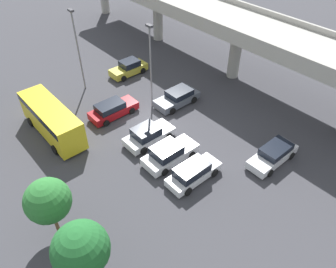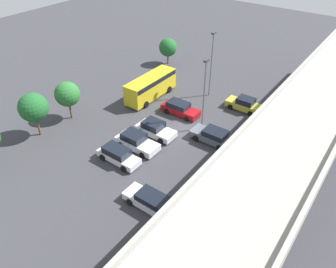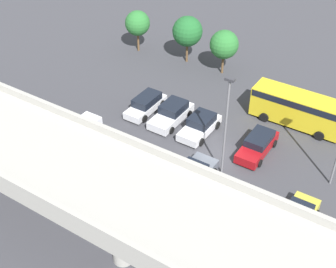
{
  "view_description": "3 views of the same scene",
  "coord_description": "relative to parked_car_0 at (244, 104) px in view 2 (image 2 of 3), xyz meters",
  "views": [
    {
      "loc": [
        20.4,
        -15.04,
        19.45
      ],
      "look_at": [
        3.98,
        -0.81,
        1.05
      ],
      "focal_mm": 35.0,
      "sensor_mm": 36.0,
      "label": 1
    },
    {
      "loc": [
        26.12,
        16.98,
        21.68
      ],
      "look_at": [
        3.23,
        0.25,
        1.31
      ],
      "focal_mm": 35.0,
      "sensor_mm": 36.0,
      "label": 2
    },
    {
      "loc": [
        -12.76,
        26.97,
        24.43
      ],
      "look_at": [
        3.91,
        1.23,
        1.31
      ],
      "focal_mm": 50.0,
      "sensor_mm": 36.0,
      "label": 3
    }
  ],
  "objects": [
    {
      "name": "lamp_post_mid_lot",
      "position": [
        6.83,
        -2.03,
        4.19
      ],
      "size": [
        0.7,
        0.35,
        8.51
      ],
      "color": "slate",
      "rests_on": "ground_plane"
    },
    {
      "name": "lamp_post_near_aisle",
      "position": [
        -0.67,
        -5.46,
        4.24
      ],
      "size": [
        0.7,
        0.35,
        8.61
      ],
      "color": "slate",
      "rests_on": "ground_plane"
    },
    {
      "name": "ground_plane",
      "position": [
        8.22,
        -3.75,
        -0.76
      ],
      "size": [
        115.36,
        115.36,
        0.0
      ],
      "primitive_type": "plane",
      "color": "#38383D"
    },
    {
      "name": "tree_front_centre",
      "position": [
        14.13,
        -16.06,
        2.49
      ],
      "size": [
        2.94,
        2.94,
        4.73
      ],
      "color": "brown",
      "rests_on": "ground_plane"
    },
    {
      "name": "shuttle_bus",
      "position": [
        4.36,
        -11.51,
        0.98
      ],
      "size": [
        8.15,
        2.69,
        2.93
      ],
      "rotation": [
        0.0,
        0.0,
        3.14
      ],
      "color": "gold",
      "rests_on": "ground_plane"
    },
    {
      "name": "tree_front_right",
      "position": [
        18.56,
        -16.21,
        2.77
      ],
      "size": [
        3.19,
        3.19,
        5.13
      ],
      "color": "brown",
      "rests_on": "ground_plane"
    },
    {
      "name": "parked_car_5",
      "position": [
        16.72,
        -5.88,
        -0.01
      ],
      "size": [
        1.99,
        4.66,
        1.55
      ],
      "rotation": [
        0.0,
        0.0,
        1.57
      ],
      "color": "silver",
      "rests_on": "ground_plane"
    },
    {
      "name": "parked_car_2",
      "position": [
        8.2,
        0.19,
        -0.03
      ],
      "size": [
        2.25,
        4.77,
        1.52
      ],
      "rotation": [
        0.0,
        0.0,
        -1.57
      ],
      "color": "#515660",
      "rests_on": "ground_plane"
    },
    {
      "name": "parked_car_1",
      "position": [
        5.59,
        -5.94,
        -0.03
      ],
      "size": [
        2.1,
        4.84,
        1.53
      ],
      "rotation": [
        0.0,
        0.0,
        1.57
      ],
      "color": "maroon",
      "rests_on": "ground_plane"
    },
    {
      "name": "tree_front_left",
      "position": [
        -5.87,
        -16.17,
        1.95
      ],
      "size": [
        2.83,
        2.83,
        4.13
      ],
      "color": "brown",
      "rests_on": "ground_plane"
    },
    {
      "name": "parked_car_6",
      "position": [
        19.57,
        0.59,
        -0.06
      ],
      "size": [
        2.06,
        4.85,
        1.45
      ],
      "rotation": [
        0.0,
        0.0,
        -1.57
      ],
      "color": "silver",
      "rests_on": "ground_plane"
    },
    {
      "name": "parked_car_0",
      "position": [
        0.0,
        0.0,
        0.0
      ],
      "size": [
        2.07,
        4.42,
        1.66
      ],
      "rotation": [
        0.0,
        0.0,
        -1.57
      ],
      "color": "gold",
      "rests_on": "ground_plane"
    },
    {
      "name": "highway_overpass",
      "position": [
        8.22,
        8.76,
        5.01
      ],
      "size": [
        55.14,
        6.91,
        7.14
      ],
      "color": "#9E9B93",
      "rests_on": "ground_plane"
    },
    {
      "name": "parked_car_3",
      "position": [
        10.88,
        -5.71,
        -0.02
      ],
      "size": [
        2.23,
        4.59,
        1.6
      ],
      "rotation": [
        0.0,
        0.0,
        1.57
      ],
      "color": "silver",
      "rests_on": "ground_plane"
    },
    {
      "name": "parked_car_4",
      "position": [
        13.9,
        -5.88,
        0.0
      ],
      "size": [
        2.26,
        4.85,
        1.66
      ],
      "rotation": [
        0.0,
        0.0,
        1.57
      ],
      "color": "silver",
      "rests_on": "ground_plane"
    }
  ]
}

